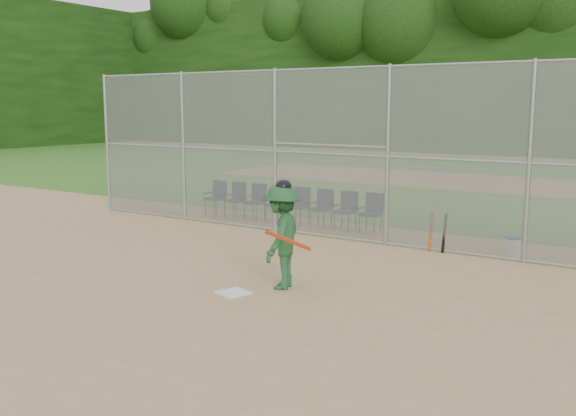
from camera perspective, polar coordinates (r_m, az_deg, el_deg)
The scene contains 17 objects.
ground at distance 11.00m, azimuth -7.15°, elevation -7.41°, with size 100.00×100.00×0.00m, color tan.
grass_strip at distance 27.10m, azimuth 18.12°, elevation 2.08°, with size 100.00×100.00×0.00m, color #33691F.
dirt_patch_far at distance 27.10m, azimuth 18.12°, elevation 2.09°, with size 24.00×24.00×0.00m, color tan.
backstop_fence at distance 14.76m, azimuth 5.30°, elevation 5.01°, with size 16.09×0.09×4.00m.
treeline at distance 28.96m, azimuth 19.73°, elevation 13.33°, with size 81.00×60.00×11.00m.
home_plate at distance 10.88m, azimuth -4.87°, elevation -7.49°, with size 0.47×0.47×0.02m, color white.
batter_at_plate at distance 10.95m, azimuth -0.57°, elevation -2.51°, with size 1.13×1.39×1.88m.
water_cooler at distance 14.15m, azimuth 19.36°, elevation -3.22°, with size 0.34×0.34×0.43m.
spare_bats at distance 14.13m, azimuth 13.16°, elevation -2.11°, with size 0.36×0.22×0.85m.
chair_0 at distance 18.61m, azimuth -6.52°, elevation 0.92°, with size 0.54×0.52×0.96m, color #11153E, non-canonical shape.
chair_1 at distance 18.18m, azimuth -4.79°, elevation 0.75°, with size 0.54×0.52×0.96m, color #11153E, non-canonical shape.
chair_2 at distance 17.76m, azimuth -2.99°, elevation 0.57°, with size 0.54×0.52×0.96m, color #11153E, non-canonical shape.
chair_3 at distance 17.36m, azimuth -1.10°, elevation 0.38°, with size 0.54×0.52×0.96m, color #11153E, non-canonical shape.
chair_4 at distance 16.97m, azimuth 0.88°, elevation 0.19°, with size 0.54×0.52×0.96m, color #11153E, non-canonical shape.
chair_5 at distance 16.61m, azimuth 2.95°, elevation -0.02°, with size 0.54×0.52×0.96m, color #11153E, non-canonical shape.
chair_6 at distance 16.28m, azimuth 5.10°, elevation -0.23°, with size 0.54×0.52×0.96m, color #11153E, non-canonical shape.
chair_7 at distance 15.97m, azimuth 7.35°, elevation -0.46°, with size 0.54×0.52×0.96m, color #11153E, non-canonical shape.
Camera 1 is at (6.83, -8.04, 3.12)m, focal length 40.00 mm.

